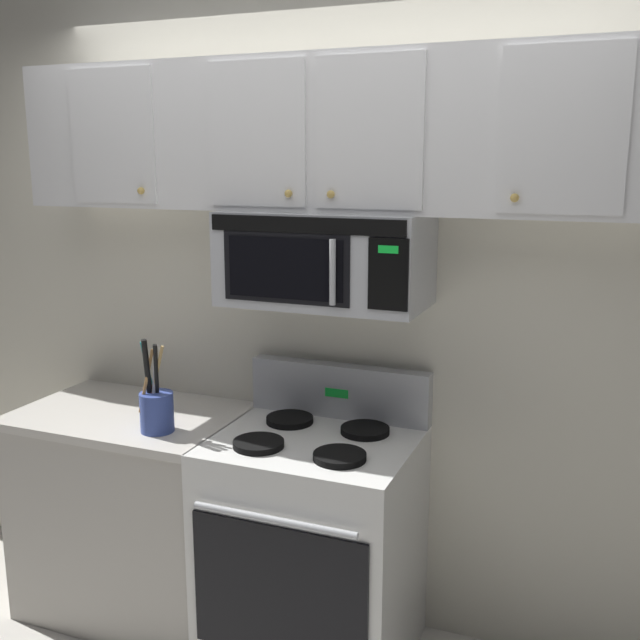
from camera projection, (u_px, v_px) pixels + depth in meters
name	position (u px, v px, depth m)	size (l,w,h in m)	color
back_wall	(347.00, 306.00, 3.05)	(5.20, 0.10, 2.70)	silver
stove_range	(314.00, 543.00, 2.91)	(0.76, 0.69, 1.12)	white
over_range_microwave	(325.00, 259.00, 2.78)	(0.76, 0.43, 0.35)	#B7BABF
upper_cabinets	(328.00, 135.00, 2.71)	(2.50, 0.36, 0.55)	silver
counter_segment	(135.00, 510.00, 3.23)	(0.93, 0.65, 0.90)	#BCB7AD
utensil_crock_blue	(156.00, 407.00, 2.88)	(0.13, 0.13, 0.38)	#384C9E
salt_shaker	(153.00, 393.00, 3.21)	(0.04, 0.04, 0.11)	white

